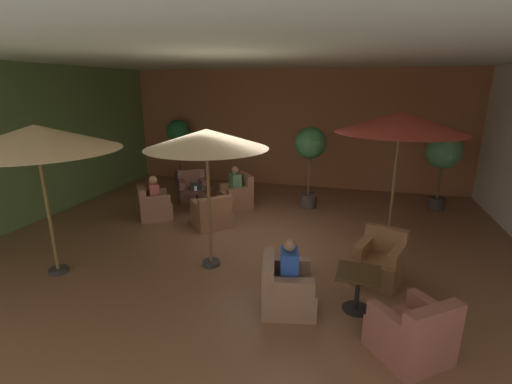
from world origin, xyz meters
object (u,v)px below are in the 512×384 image
at_px(potted_tree_mid_right, 178,137).
at_px(cafe_table_front_left, 197,195).
at_px(potted_tree_left_corner, 443,156).
at_px(patron_blue_shirt, 154,190).
at_px(iced_drink_cup, 196,188).
at_px(cafe_table_front_right, 358,283).
at_px(patio_umbrella_center_beige, 207,140).
at_px(armchair_front_right_east, 412,335).
at_px(patron_with_friend, 289,264).
at_px(open_laptop, 197,188).
at_px(armchair_front_left_west, 212,214).
at_px(armchair_front_left_south, 153,206).
at_px(armchair_front_left_east, 193,189).
at_px(patio_umbrella_tall_red, 401,122).
at_px(potted_tree_mid_left, 310,151).
at_px(patio_umbrella_near_wall, 36,138).
at_px(armchair_front_right_south, 380,262).
at_px(patron_by_window, 235,180).
at_px(armchair_front_left_north, 237,195).
at_px(armchair_front_right_north, 286,289).

bearing_deg(potted_tree_mid_right, cafe_table_front_left, -55.88).
xyz_separation_m(potted_tree_left_corner, patron_blue_shirt, (-6.94, -2.57, -0.73)).
bearing_deg(iced_drink_cup, cafe_table_front_right, -38.96).
bearing_deg(iced_drink_cup, patio_umbrella_center_beige, -60.36).
relative_size(armchair_front_right_east, patron_with_friend, 1.59).
bearing_deg(cafe_table_front_left, open_laptop, 62.65).
bearing_deg(armchair_front_left_west, armchair_front_left_south, 174.70).
height_order(armchair_front_left_west, patio_umbrella_center_beige, patio_umbrella_center_beige).
bearing_deg(armchair_front_left_east, armchair_front_left_south, -100.82).
relative_size(cafe_table_front_left, potted_tree_mid_right, 0.32).
height_order(armchair_front_left_west, patron_with_friend, patron_with_friend).
height_order(armchair_front_left_west, potted_tree_left_corner, potted_tree_left_corner).
distance_m(patio_umbrella_tall_red, potted_tree_mid_left, 2.61).
bearing_deg(cafe_table_front_right, patio_umbrella_tall_red, 77.83).
height_order(armchair_front_left_east, iced_drink_cup, armchair_front_left_east).
distance_m(patio_umbrella_near_wall, patron_with_friend, 4.46).
xyz_separation_m(armchair_front_left_east, patron_with_friend, (3.65, -4.52, 0.40)).
relative_size(patron_blue_shirt, patron_with_friend, 0.96).
distance_m(cafe_table_front_right, potted_tree_mid_left, 4.87).
relative_size(armchair_front_right_south, patron_blue_shirt, 1.49).
height_order(patron_blue_shirt, patron_by_window, patron_by_window).
relative_size(armchair_front_left_east, cafe_table_front_right, 1.62).
bearing_deg(armchair_front_left_south, armchair_front_left_north, 38.68).
xyz_separation_m(cafe_table_front_left, cafe_table_front_right, (4.05, -3.36, -0.03)).
bearing_deg(armchair_front_left_north, patio_umbrella_tall_red, -13.90).
relative_size(armchair_front_left_north, open_laptop, 3.34).
xyz_separation_m(armchair_front_left_north, armchair_front_right_south, (3.55, -3.10, 0.01)).
distance_m(patio_umbrella_center_beige, potted_tree_mid_left, 4.09).
bearing_deg(patron_with_friend, cafe_table_front_left, 130.74).
height_order(cafe_table_front_right, armchair_front_right_south, armchair_front_right_south).
distance_m(cafe_table_front_left, armchair_front_right_south, 5.01).
bearing_deg(potted_tree_mid_right, armchair_front_left_south, -74.04).
relative_size(armchair_front_left_south, cafe_table_front_right, 1.65).
relative_size(armchair_front_left_east, armchair_front_right_east, 0.96).
height_order(armchair_front_right_north, potted_tree_left_corner, potted_tree_left_corner).
bearing_deg(patio_umbrella_tall_red, armchair_front_right_south, -98.44).
height_order(patio_umbrella_near_wall, potted_tree_mid_right, patio_umbrella_near_wall).
height_order(armchair_front_right_north, iced_drink_cup, armchair_front_right_north).
height_order(cafe_table_front_left, armchair_front_left_north, armchair_front_left_north).
bearing_deg(patio_umbrella_tall_red, patron_by_window, 166.65).
height_order(armchair_front_left_east, patio_umbrella_near_wall, patio_umbrella_near_wall).
height_order(patron_with_friend, iced_drink_cup, patron_with_friend).
relative_size(patio_umbrella_center_beige, potted_tree_mid_right, 1.18).
bearing_deg(potted_tree_mid_left, cafe_table_front_right, -73.88).
bearing_deg(patron_by_window, cafe_table_front_right, -51.39).
relative_size(cafe_table_front_right, patron_by_window, 0.92).
distance_m(armchair_front_left_east, armchair_front_left_west, 2.22).
bearing_deg(armchair_front_left_west, potted_tree_left_corner, 27.26).
distance_m(potted_tree_mid_left, patron_with_friend, 4.84).
bearing_deg(armchair_front_right_north, potted_tree_mid_left, 93.55).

